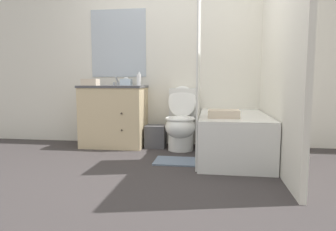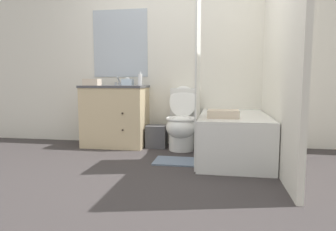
{
  "view_description": "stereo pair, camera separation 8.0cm",
  "coord_description": "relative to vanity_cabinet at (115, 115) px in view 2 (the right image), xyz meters",
  "views": [
    {
      "loc": [
        0.55,
        -2.67,
        0.88
      ],
      "look_at": [
        0.06,
        0.66,
        0.5
      ],
      "focal_mm": 32.0,
      "sensor_mm": 36.0,
      "label": 1
    },
    {
      "loc": [
        0.63,
        -2.66,
        0.88
      ],
      "look_at": [
        0.06,
        0.66,
        0.5
      ],
      "focal_mm": 32.0,
      "sensor_mm": 36.0,
      "label": 2
    }
  ],
  "objects": [
    {
      "name": "bath_towel_folded",
      "position": [
        1.43,
        -0.76,
        0.12
      ],
      "size": [
        0.32,
        0.24,
        0.08
      ],
      "color": "beige",
      "rests_on": "bathtub"
    },
    {
      "name": "wall_back",
      "position": [
        0.75,
        0.28,
        0.83
      ],
      "size": [
        8.0,
        0.06,
        2.5
      ],
      "color": "white",
      "rests_on": "ground_plane"
    },
    {
      "name": "soap_dispenser",
      "position": [
        0.34,
        0.05,
        0.48
      ],
      "size": [
        0.06,
        0.06,
        0.18
      ],
      "color": "white",
      "rests_on": "vanity_cabinet"
    },
    {
      "name": "shower_curtain",
      "position": [
        1.17,
        -0.78,
        0.52
      ],
      "size": [
        0.02,
        0.54,
        1.87
      ],
      "color": "white",
      "rests_on": "ground_plane"
    },
    {
      "name": "wall_right",
      "position": [
        1.97,
        -0.48,
        0.83
      ],
      "size": [
        0.05,
        2.47,
        2.5
      ],
      "color": "white",
      "rests_on": "ground_plane"
    },
    {
      "name": "tissue_box",
      "position": [
        0.15,
        0.09,
        0.45
      ],
      "size": [
        0.14,
        0.12,
        0.11
      ],
      "color": "silver",
      "rests_on": "vanity_cabinet"
    },
    {
      "name": "hand_towel_folded",
      "position": [
        -0.28,
        -0.1,
        0.45
      ],
      "size": [
        0.21,
        0.15,
        0.09
      ],
      "color": "beige",
      "rests_on": "vanity_cabinet"
    },
    {
      "name": "ground_plane",
      "position": [
        0.76,
        -1.21,
        -0.42
      ],
      "size": [
        14.0,
        14.0,
        0.0
      ],
      "primitive_type": "plane",
      "color": "#383333"
    },
    {
      "name": "sink_faucet",
      "position": [
        -0.0,
        0.18,
        0.44
      ],
      "size": [
        0.14,
        0.12,
        0.12
      ],
      "color": "silver",
      "rests_on": "vanity_cabinet"
    },
    {
      "name": "vanity_cabinet",
      "position": [
        0.0,
        0.0,
        0.0
      ],
      "size": [
        0.85,
        0.55,
        0.83
      ],
      "color": "beige",
      "rests_on": "ground_plane"
    },
    {
      "name": "bathtub",
      "position": [
        1.56,
        -0.42,
        -0.17
      ],
      "size": [
        0.75,
        1.35,
        0.51
      ],
      "color": "white",
      "rests_on": "ground_plane"
    },
    {
      "name": "bath_mat",
      "position": [
        0.97,
        -0.69,
        -0.42
      ],
      "size": [
        0.54,
        0.36,
        0.02
      ],
      "color": "slate",
      "rests_on": "ground_plane"
    },
    {
      "name": "toilet",
      "position": [
        0.92,
        -0.08,
        -0.08
      ],
      "size": [
        0.38,
        0.62,
        0.82
      ],
      "color": "white",
      "rests_on": "ground_plane"
    },
    {
      "name": "wastebasket",
      "position": [
        0.57,
        -0.0,
        -0.27
      ],
      "size": [
        0.27,
        0.23,
        0.3
      ],
      "color": "#4C4C51",
      "rests_on": "ground_plane"
    }
  ]
}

